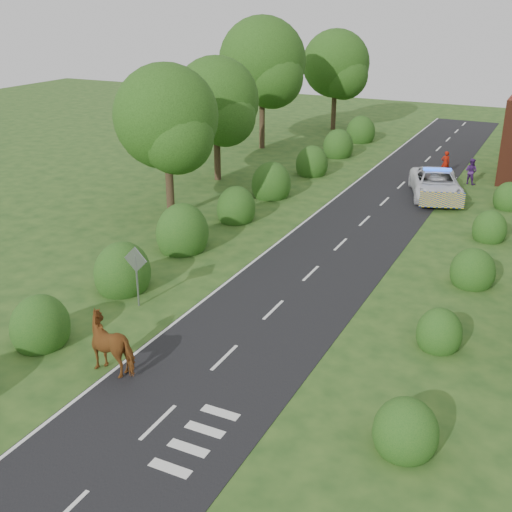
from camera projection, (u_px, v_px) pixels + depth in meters
The scene contains 14 objects.
ground at pixel (224, 358), 21.95m from camera, with size 120.00×120.00×0.00m, color #24481A.
road at pixel (359, 226), 34.41m from camera, with size 6.00×70.00×0.02m, color black.
road_markings at pixel (317, 234), 33.34m from camera, with size 4.96×70.00×0.01m.
hedgerow_left at pixel (223, 214), 34.05m from camera, with size 2.75×50.41×3.00m.
hedgerow_right at pixel (477, 263), 28.36m from camera, with size 2.10×45.78×2.10m.
tree_left_a at pixel (169, 122), 33.77m from camera, with size 5.74×5.60×8.38m.
tree_left_b at pixel (218, 104), 41.15m from camera, with size 5.74×5.60×8.07m.
tree_left_c at pixel (265, 65), 49.47m from camera, with size 6.97×6.80×10.22m.
tree_left_d at pixel (338, 67), 57.12m from camera, with size 6.15×6.00×8.89m.
road_sign at pixel (136, 268), 25.03m from camera, with size 1.06×0.08×2.53m.
cow at pixel (115, 347), 21.06m from camera, with size 1.21×2.28×1.62m, color brown.
police_van at pixel (436, 184), 39.12m from camera, with size 4.53×6.61×1.83m.
pedestrian_red at pixel (445, 163), 44.14m from camera, with size 0.60×0.39×1.64m, color #A11708.
pedestrian_purple at pixel (471, 171), 41.90m from camera, with size 0.83×0.65×1.71m, color #482066.
Camera 1 is at (9.36, -16.58, 11.51)m, focal length 45.00 mm.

